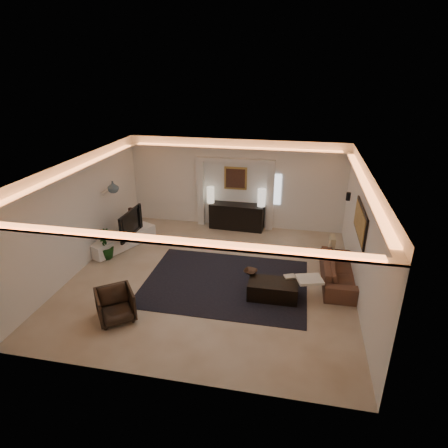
% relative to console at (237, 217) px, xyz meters
% --- Properties ---
extents(floor, '(7.00, 7.00, 0.00)m').
position_rel_console_xyz_m(floor, '(-0.09, -3.25, -0.40)').
color(floor, beige).
rests_on(floor, ground).
extents(ceiling, '(7.00, 7.00, 0.00)m').
position_rel_console_xyz_m(ceiling, '(-0.09, -3.25, 2.50)').
color(ceiling, white).
rests_on(ceiling, ground).
extents(wall_back, '(7.00, 0.00, 7.00)m').
position_rel_console_xyz_m(wall_back, '(-0.09, 0.25, 1.05)').
color(wall_back, white).
rests_on(wall_back, ground).
extents(wall_front, '(7.00, 0.00, 7.00)m').
position_rel_console_xyz_m(wall_front, '(-0.09, -6.75, 1.05)').
color(wall_front, white).
rests_on(wall_front, ground).
extents(wall_left, '(0.00, 7.00, 7.00)m').
position_rel_console_xyz_m(wall_left, '(-3.59, -3.25, 1.05)').
color(wall_left, white).
rests_on(wall_left, ground).
extents(wall_right, '(0.00, 7.00, 7.00)m').
position_rel_console_xyz_m(wall_right, '(3.41, -3.25, 1.05)').
color(wall_right, white).
rests_on(wall_right, ground).
extents(cove_soffit, '(7.00, 7.00, 0.04)m').
position_rel_console_xyz_m(cove_soffit, '(-0.09, -3.25, 2.22)').
color(cove_soffit, silver).
rests_on(cove_soffit, ceiling).
extents(daylight_slit, '(0.25, 0.03, 1.00)m').
position_rel_console_xyz_m(daylight_slit, '(1.26, 0.23, 0.95)').
color(daylight_slit, white).
rests_on(daylight_slit, wall_back).
extents(area_rug, '(4.00, 3.00, 0.01)m').
position_rel_console_xyz_m(area_rug, '(0.31, -3.45, -0.39)').
color(area_rug, black).
rests_on(area_rug, ground).
extents(pilaster_left, '(0.22, 0.20, 2.20)m').
position_rel_console_xyz_m(pilaster_left, '(-1.24, 0.15, 0.70)').
color(pilaster_left, silver).
rests_on(pilaster_left, ground).
extents(pilaster_right, '(0.22, 0.20, 2.20)m').
position_rel_console_xyz_m(pilaster_right, '(1.06, 0.15, 0.70)').
color(pilaster_right, silver).
rests_on(pilaster_right, ground).
extents(alcove_header, '(2.52, 0.20, 0.12)m').
position_rel_console_xyz_m(alcove_header, '(-0.09, 0.15, 1.85)').
color(alcove_header, silver).
rests_on(alcove_header, wall_back).
extents(painting_frame, '(0.74, 0.04, 0.74)m').
position_rel_console_xyz_m(painting_frame, '(-0.09, 0.22, 1.25)').
color(painting_frame, tan).
rests_on(painting_frame, wall_back).
extents(painting_canvas, '(0.62, 0.02, 0.62)m').
position_rel_console_xyz_m(painting_canvas, '(-0.09, 0.19, 1.25)').
color(painting_canvas, '#4C2D1E').
rests_on(painting_canvas, wall_back).
extents(art_panel_frame, '(0.04, 1.64, 0.74)m').
position_rel_console_xyz_m(art_panel_frame, '(3.38, -2.95, 1.30)').
color(art_panel_frame, black).
rests_on(art_panel_frame, wall_right).
extents(art_panel_gold, '(0.02, 1.50, 0.62)m').
position_rel_console_xyz_m(art_panel_gold, '(3.35, -2.95, 1.30)').
color(art_panel_gold, tan).
rests_on(art_panel_gold, wall_right).
extents(wall_sconce, '(0.12, 0.12, 0.22)m').
position_rel_console_xyz_m(wall_sconce, '(3.29, -1.05, 1.28)').
color(wall_sconce, black).
rests_on(wall_sconce, wall_right).
extents(wall_niche, '(0.10, 0.55, 0.04)m').
position_rel_console_xyz_m(wall_niche, '(-3.53, -1.85, 1.25)').
color(wall_niche, silver).
rests_on(wall_niche, wall_left).
extents(console, '(1.78, 0.62, 0.88)m').
position_rel_console_xyz_m(console, '(0.00, 0.00, 0.00)').
color(console, black).
rests_on(console, ground).
extents(lamp_left, '(0.31, 0.31, 0.53)m').
position_rel_console_xyz_m(lamp_left, '(-0.88, 0.00, 0.69)').
color(lamp_left, '#F6E9C8').
rests_on(lamp_left, console).
extents(lamp_right, '(0.26, 0.26, 0.57)m').
position_rel_console_xyz_m(lamp_right, '(0.79, 0.00, 0.69)').
color(lamp_right, white).
rests_on(lamp_right, console).
extents(media_ledge, '(1.38, 2.15, 0.40)m').
position_rel_console_xyz_m(media_ledge, '(-3.06, -2.08, -0.18)').
color(media_ledge, white).
rests_on(media_ledge, ground).
extents(tv, '(1.33, 0.21, 0.77)m').
position_rel_console_xyz_m(tv, '(-2.88, -2.10, 0.43)').
color(tv, black).
rests_on(tv, media_ledge).
extents(figurine, '(0.18, 0.18, 0.42)m').
position_rel_console_xyz_m(figurine, '(-3.24, -1.03, 0.24)').
color(figurine, black).
rests_on(figurine, media_ledge).
extents(ginger_jar, '(0.36, 0.36, 0.33)m').
position_rel_console_xyz_m(ginger_jar, '(-3.24, -1.98, 1.44)').
color(ginger_jar, '#404E5C').
rests_on(ginger_jar, wall_niche).
extents(plant, '(0.62, 0.62, 0.83)m').
position_rel_console_xyz_m(plant, '(-3.24, -2.82, 0.02)').
color(plant, black).
rests_on(plant, ground).
extents(sofa, '(2.08, 0.84, 0.60)m').
position_rel_console_xyz_m(sofa, '(3.06, -2.86, -0.10)').
color(sofa, brown).
rests_on(sofa, ground).
extents(throw_blanket, '(0.67, 0.60, 0.06)m').
position_rel_console_xyz_m(throw_blanket, '(2.32, -3.81, 0.15)').
color(throw_blanket, white).
rests_on(throw_blanket, sofa).
extents(throw_pillow, '(0.14, 0.43, 0.42)m').
position_rel_console_xyz_m(throw_pillow, '(2.93, -1.80, 0.15)').
color(throw_pillow, tan).
rests_on(throw_pillow, sofa).
extents(coffee_table, '(1.15, 0.63, 0.43)m').
position_rel_console_xyz_m(coffee_table, '(1.51, -3.87, -0.20)').
color(coffee_table, black).
rests_on(coffee_table, ground).
extents(bowl, '(0.38, 0.38, 0.08)m').
position_rel_console_xyz_m(bowl, '(0.94, -3.56, 0.05)').
color(bowl, '#362317').
rests_on(bowl, coffee_table).
extents(magazine, '(0.31, 0.28, 0.03)m').
position_rel_console_xyz_m(magazine, '(1.87, -3.56, 0.02)').
color(magazine, beige).
rests_on(magazine, coffee_table).
extents(armchair, '(1.04, 1.05, 0.69)m').
position_rel_console_xyz_m(armchair, '(-1.70, -5.33, -0.05)').
color(armchair, black).
rests_on(armchair, ground).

